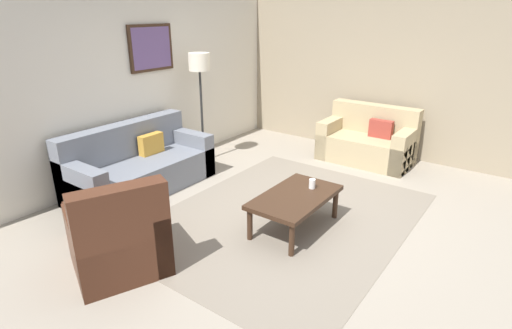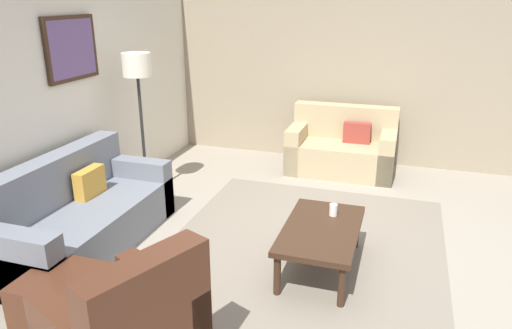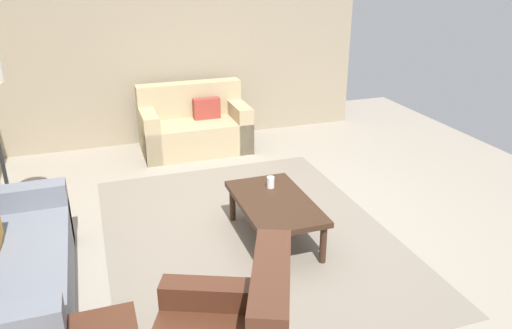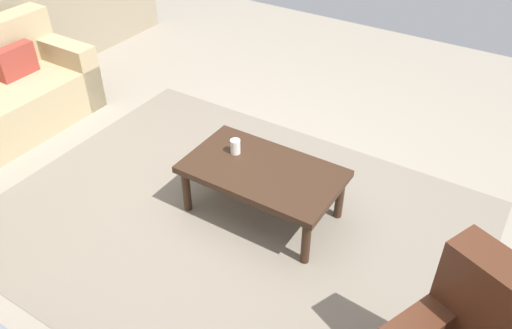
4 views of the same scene
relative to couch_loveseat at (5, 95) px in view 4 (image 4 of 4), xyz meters
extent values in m
plane|color=gray|center=(-2.48, 0.03, -0.30)|extent=(8.00, 8.00, 0.00)
cube|color=gray|center=(-2.48, 0.03, -0.30)|extent=(3.39, 2.62, 0.01)
cube|color=tan|center=(-0.09, 0.00, -0.09)|extent=(0.81, 1.42, 0.42)
cube|color=tan|center=(-0.09, -0.61, 0.01)|extent=(0.81, 0.20, 0.62)
cube|color=#99382D|center=(-0.02, -0.19, 0.26)|extent=(0.12, 0.36, 0.28)
cylinder|color=#382316|center=(-3.11, -0.44, -0.12)|extent=(0.06, 0.06, 0.36)
cylinder|color=#382316|center=(-2.13, -0.44, -0.12)|extent=(0.06, 0.06, 0.36)
cylinder|color=#382316|center=(-3.11, 0.08, -0.12)|extent=(0.06, 0.06, 0.36)
cylinder|color=#382316|center=(-2.13, 0.08, -0.12)|extent=(0.06, 0.06, 0.36)
cube|color=#382316|center=(-2.62, -0.18, 0.08)|extent=(1.10, 0.64, 0.05)
cylinder|color=white|center=(-2.35, -0.24, 0.16)|extent=(0.07, 0.07, 0.11)
camera|label=1|loc=(-6.10, -2.18, 2.01)|focal=28.22mm
camera|label=2|loc=(-6.30, -0.77, 2.01)|focal=33.25mm
camera|label=3|loc=(-6.40, 1.29, 2.15)|focal=35.01mm
camera|label=4|loc=(-4.07, 2.23, 2.27)|focal=35.87mm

